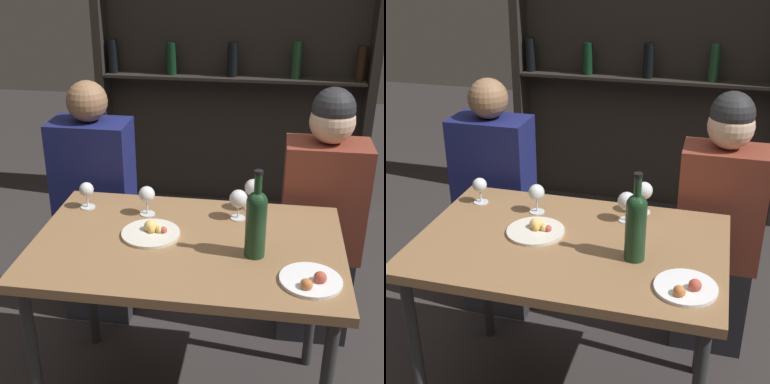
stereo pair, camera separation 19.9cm
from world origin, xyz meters
The scene contains 11 objects.
dining_table centered at (0.00, 0.00, 0.70)m, with size 1.13×0.73×0.78m.
wine_rack_wall centered at (0.00, 2.00, 1.09)m, with size 1.89×0.21×2.16m.
wine_bottle centered at (0.25, -0.06, 0.92)m, with size 0.07×0.07×0.32m.
wine_glass_0 centered at (0.22, 0.30, 0.87)m, with size 0.07×0.07×0.13m.
wine_glass_1 centered at (-0.45, 0.22, 0.85)m, with size 0.06×0.06×0.11m.
wine_glass_2 centered at (0.17, 0.21, 0.86)m, with size 0.07×0.07×0.12m.
wine_glass_3 centered at (-0.19, 0.19, 0.86)m, with size 0.06×0.06×0.12m.
food_plate_0 centered at (-0.14, 0.03, 0.79)m, with size 0.22×0.22×0.05m.
food_plate_1 centered at (0.43, -0.20, 0.79)m, with size 0.20×0.20×0.05m.
seated_person_left centered at (-0.54, 0.55, 0.58)m, with size 0.36×0.22×1.23m.
seated_person_right centered at (0.53, 0.55, 0.60)m, with size 0.37×0.22×1.24m.
Camera 2 is at (0.47, -1.64, 1.76)m, focal length 50.00 mm.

